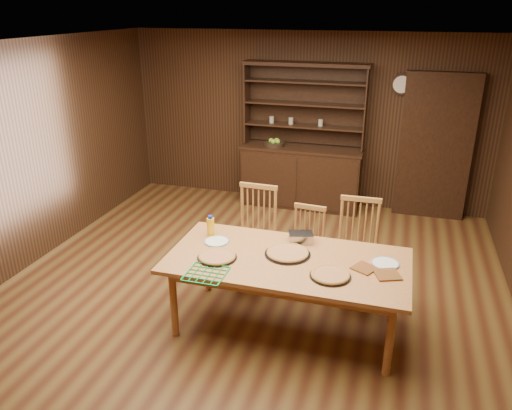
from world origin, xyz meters
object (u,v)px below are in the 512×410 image
(dining_table, at_px, (287,265))
(chair_right, at_px, (357,245))
(china_hutch, at_px, (301,169))
(chair_center, at_px, (307,244))
(chair_left, at_px, (256,231))
(juice_bottle, at_px, (211,226))

(dining_table, relative_size, chair_right, 2.05)
(china_hutch, xyz_separation_m, dining_table, (0.52, -3.20, 0.09))
(chair_center, bearing_deg, dining_table, -86.13)
(china_hutch, height_order, chair_left, china_hutch)
(china_hutch, xyz_separation_m, chair_left, (-0.03, -2.36, -0.00))
(chair_center, distance_m, chair_right, 0.56)
(chair_right, bearing_deg, chair_center, 173.35)
(chair_right, bearing_deg, dining_table, -125.85)
(dining_table, xyz_separation_m, chair_center, (0.02, 0.88, -0.20))
(china_hutch, height_order, juice_bottle, china_hutch)
(dining_table, distance_m, chair_left, 1.01)
(china_hutch, height_order, chair_center, china_hutch)
(juice_bottle, bearing_deg, china_hutch, 83.24)
(china_hutch, relative_size, chair_center, 2.36)
(chair_left, bearing_deg, chair_right, 1.33)
(china_hutch, xyz_separation_m, chair_center, (0.54, -2.32, -0.11))
(chair_left, distance_m, juice_bottle, 0.69)
(chair_right, bearing_deg, china_hutch, 113.41)
(chair_right, relative_size, juice_bottle, 5.03)
(chair_right, bearing_deg, juice_bottle, -160.43)
(juice_bottle, bearing_deg, chair_center, 33.95)
(china_hutch, bearing_deg, chair_center, -76.86)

